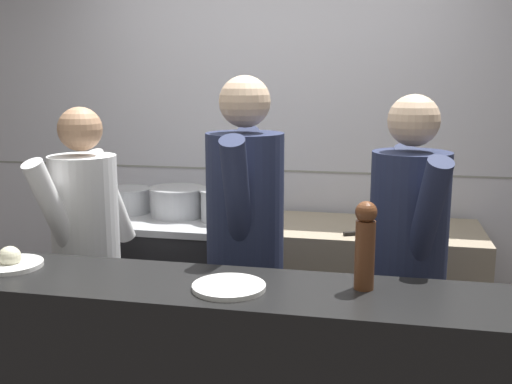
% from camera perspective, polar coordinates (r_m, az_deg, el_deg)
% --- Properties ---
extents(wall_back_tiled, '(8.00, 0.06, 2.60)m').
position_cam_1_polar(wall_back_tiled, '(3.88, 2.09, 4.32)').
color(wall_back_tiled, silver).
rests_on(wall_back_tiled, ground_plane).
extents(oven_range, '(1.09, 0.71, 0.90)m').
position_cam_1_polar(oven_range, '(3.83, -7.44, -8.91)').
color(oven_range, '#232326').
rests_on(oven_range, ground_plane).
extents(prep_counter, '(1.22, 0.65, 0.90)m').
position_cam_1_polar(prep_counter, '(3.63, 10.91, -10.24)').
color(prep_counter, gray).
rests_on(prep_counter, ground_plane).
extents(stock_pot, '(0.27, 0.27, 0.16)m').
position_cam_1_polar(stock_pot, '(3.85, -12.00, -0.70)').
color(stock_pot, '#B7BABF').
rests_on(stock_pot, oven_range).
extents(sauce_pot, '(0.34, 0.34, 0.18)m').
position_cam_1_polar(sauce_pot, '(3.70, -7.47, -0.85)').
color(sauce_pot, '#B7BABF').
rests_on(sauce_pot, oven_range).
extents(braising_pot, '(0.30, 0.30, 0.19)m').
position_cam_1_polar(braising_pot, '(3.56, -2.99, -1.14)').
color(braising_pot, '#B7BABF').
rests_on(braising_pot, oven_range).
extents(chefs_knife, '(0.35, 0.18, 0.02)m').
position_cam_1_polar(chefs_knife, '(3.33, 10.77, -3.87)').
color(chefs_knife, '#B7BABF').
rests_on(chefs_knife, prep_counter).
extents(plated_dish_main, '(0.25, 0.25, 0.09)m').
position_cam_1_polar(plated_dish_main, '(2.57, -22.38, -6.18)').
color(plated_dish_main, white).
rests_on(plated_dish_main, pass_counter).
extents(plated_dish_appetiser, '(0.26, 0.26, 0.02)m').
position_cam_1_polar(plated_dish_appetiser, '(2.14, -2.60, -9.02)').
color(plated_dish_appetiser, white).
rests_on(plated_dish_appetiser, pass_counter).
extents(pepper_mill, '(0.08, 0.08, 0.32)m').
position_cam_1_polar(pepper_mill, '(2.13, 10.35, -4.84)').
color(pepper_mill, brown).
rests_on(pepper_mill, pass_counter).
extents(chef_head_cook, '(0.40, 0.70, 1.60)m').
position_cam_1_polar(chef_head_cook, '(3.09, -15.81, -5.47)').
color(chef_head_cook, black).
rests_on(chef_head_cook, ground_plane).
extents(chef_sous, '(0.38, 0.77, 1.75)m').
position_cam_1_polar(chef_sous, '(2.78, -1.03, -5.11)').
color(chef_sous, black).
rests_on(chef_sous, ground_plane).
extents(chef_line, '(0.42, 0.72, 1.67)m').
position_cam_1_polar(chef_line, '(2.74, 14.17, -6.66)').
color(chef_line, black).
rests_on(chef_line, ground_plane).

